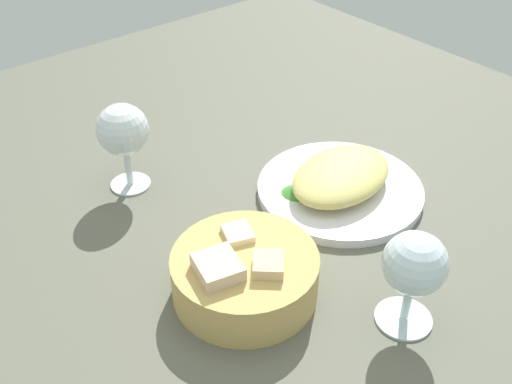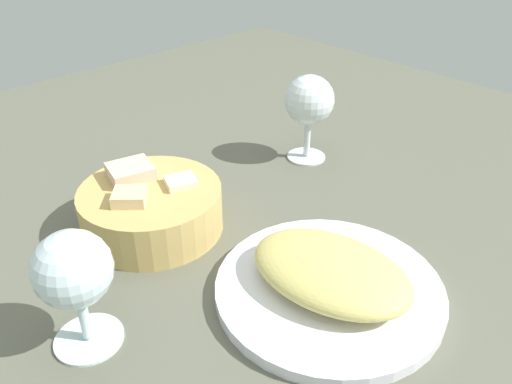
{
  "view_description": "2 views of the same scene",
  "coord_description": "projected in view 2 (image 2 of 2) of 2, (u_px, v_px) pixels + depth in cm",
  "views": [
    {
      "loc": [
        40.34,
        50.41,
        54.45
      ],
      "look_at": [
        -3.12,
        -1.65,
        3.59
      ],
      "focal_mm": 42.77,
      "sensor_mm": 36.0,
      "label": 1
    },
    {
      "loc": [
        -40.4,
        37.39,
        38.97
      ],
      "look_at": [
        -1.15,
        0.04,
        5.37
      ],
      "focal_mm": 36.57,
      "sensor_mm": 36.0,
      "label": 2
    }
  ],
  "objects": [
    {
      "name": "wine_glass_far",
      "position": [
        74.0,
        275.0,
        0.46
      ],
      "size": [
        7.23,
        7.23,
        12.55
      ],
      "color": "silver",
      "rests_on": "ground_plane"
    },
    {
      "name": "omelette",
      "position": [
        331.0,
        271.0,
        0.54
      ],
      "size": [
        19.48,
        14.88,
        3.84
      ],
      "primitive_type": "ellipsoid",
      "rotation": [
        0.0,
        0.0,
        0.18
      ],
      "color": "#D2C26B",
      "rests_on": "plate"
    },
    {
      "name": "lettuce_garnish",
      "position": [
        302.0,
        245.0,
        0.6
      ],
      "size": [
        4.29,
        4.29,
        1.23
      ],
      "primitive_type": "cone",
      "color": "#408A35",
      "rests_on": "plate"
    },
    {
      "name": "ground_plane",
      "position": [
        250.0,
        230.0,
        0.68
      ],
      "size": [
        140.0,
        140.0,
        2.0
      ],
      "primitive_type": "cube",
      "color": "#595A4C"
    },
    {
      "name": "bread_basket",
      "position": [
        151.0,
        207.0,
        0.65
      ],
      "size": [
        17.64,
        17.64,
        7.51
      ],
      "color": "tan",
      "rests_on": "ground_plane"
    },
    {
      "name": "wine_glass_near",
      "position": [
        309.0,
        103.0,
        0.78
      ],
      "size": [
        7.56,
        7.56,
        13.49
      ],
      "color": "silver",
      "rests_on": "ground_plane"
    },
    {
      "name": "plate",
      "position": [
        329.0,
        290.0,
        0.56
      ],
      "size": [
        24.39,
        24.39,
        1.4
      ],
      "primitive_type": "cylinder",
      "color": "white",
      "rests_on": "ground_plane"
    }
  ]
}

